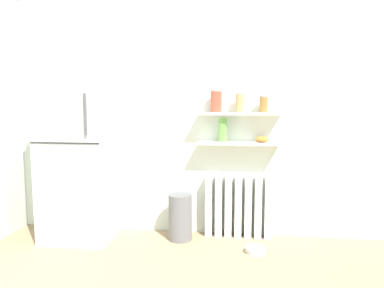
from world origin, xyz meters
TOP-DOWN VIEW (x-y plane):
  - back_wall at (0.00, 2.05)m, footprint 7.04×0.10m
  - refrigerator at (-1.37, 1.69)m, footprint 0.72×0.66m
  - radiator at (0.32, 1.92)m, footprint 0.71×0.12m
  - wall_shelf_lower at (0.32, 1.89)m, footprint 0.88×0.22m
  - wall_shelf_upper at (0.32, 1.89)m, footprint 0.88×0.22m
  - storage_jar_0 at (0.07, 1.89)m, footprint 0.12×0.12m
  - storage_jar_1 at (0.32, 1.89)m, footprint 0.08×0.08m
  - storage_jar_2 at (0.57, 1.89)m, footprint 0.09×0.09m
  - vase at (0.15, 1.89)m, footprint 0.09×0.09m
  - shelf_bowl at (0.56, 1.89)m, footprint 0.14×0.14m
  - trash_bin at (-0.29, 1.75)m, footprint 0.25×0.25m
  - pet_food_bowl at (0.49, 1.50)m, footprint 0.20×0.20m

SIDE VIEW (x-z plane):
  - pet_food_bowl at x=0.49m, z-range 0.00..0.05m
  - trash_bin at x=-0.29m, z-range 0.00..0.49m
  - radiator at x=0.32m, z-range 0.00..0.67m
  - refrigerator at x=-1.37m, z-range 0.00..1.76m
  - wall_shelf_lower at x=0.32m, z-range 1.02..1.05m
  - shelf_bowl at x=0.56m, z-range 1.05..1.11m
  - vase at x=0.15m, z-range 1.05..1.30m
  - back_wall at x=0.00m, z-range 0.00..2.60m
  - wall_shelf_upper at x=0.32m, z-range 1.33..1.36m
  - storage_jar_2 at x=0.57m, z-range 1.36..1.53m
  - storage_jar_1 at x=0.32m, z-range 1.36..1.56m
  - storage_jar_0 at x=0.07m, z-range 1.36..1.59m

